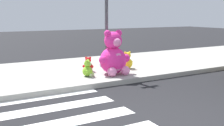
{
  "coord_description": "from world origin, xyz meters",
  "views": [
    {
      "loc": [
        -3.15,
        -3.5,
        2.02
      ],
      "look_at": [
        0.76,
        3.6,
        0.55
      ],
      "focal_mm": 43.37,
      "sensor_mm": 36.0,
      "label": 1
    }
  ],
  "objects_px": {
    "plush_lavender": "(104,61)",
    "plush_red": "(88,66)",
    "plush_yellow": "(127,62)",
    "plush_lime": "(88,70)",
    "sign_pole": "(107,19)",
    "plush_pink_large": "(114,57)"
  },
  "relations": [
    {
      "from": "sign_pole",
      "to": "plush_yellow",
      "type": "height_order",
      "value": "sign_pole"
    },
    {
      "from": "plush_lime",
      "to": "sign_pole",
      "type": "bearing_deg",
      "value": 28.87
    },
    {
      "from": "plush_red",
      "to": "plush_pink_large",
      "type": "bearing_deg",
      "value": -53.61
    },
    {
      "from": "plush_yellow",
      "to": "plush_red",
      "type": "height_order",
      "value": "plush_yellow"
    },
    {
      "from": "plush_lime",
      "to": "plush_red",
      "type": "bearing_deg",
      "value": 65.85
    },
    {
      "from": "sign_pole",
      "to": "plush_lime",
      "type": "xyz_separation_m",
      "value": [
        -0.9,
        -0.5,
        -1.49
      ]
    },
    {
      "from": "plush_red",
      "to": "plush_yellow",
      "type": "bearing_deg",
      "value": -7.67
    },
    {
      "from": "plush_pink_large",
      "to": "plush_yellow",
      "type": "distance_m",
      "value": 1.06
    },
    {
      "from": "plush_lavender",
      "to": "plush_lime",
      "type": "xyz_separation_m",
      "value": [
        -1.18,
        -1.22,
        0.0
      ]
    },
    {
      "from": "plush_lavender",
      "to": "plush_red",
      "type": "bearing_deg",
      "value": -147.58
    },
    {
      "from": "plush_pink_large",
      "to": "plush_lime",
      "type": "relative_size",
      "value": 2.7
    },
    {
      "from": "plush_yellow",
      "to": "plush_lime",
      "type": "relative_size",
      "value": 1.16
    },
    {
      "from": "plush_pink_large",
      "to": "plush_red",
      "type": "bearing_deg",
      "value": 126.39
    },
    {
      "from": "plush_red",
      "to": "plush_lavender",
      "type": "bearing_deg",
      "value": 32.42
    },
    {
      "from": "plush_lavender",
      "to": "plush_yellow",
      "type": "xyz_separation_m",
      "value": [
        0.52,
        -0.75,
        0.04
      ]
    },
    {
      "from": "plush_lavender",
      "to": "plush_yellow",
      "type": "bearing_deg",
      "value": -55.41
    },
    {
      "from": "plush_pink_large",
      "to": "plush_yellow",
      "type": "bearing_deg",
      "value": 33.42
    },
    {
      "from": "plush_lavender",
      "to": "plush_red",
      "type": "distance_m",
      "value": 1.05
    },
    {
      "from": "sign_pole",
      "to": "plush_red",
      "type": "distance_m",
      "value": 1.63
    },
    {
      "from": "plush_lavender",
      "to": "plush_red",
      "type": "relative_size",
      "value": 1.03
    },
    {
      "from": "sign_pole",
      "to": "plush_yellow",
      "type": "bearing_deg",
      "value": -2.29
    },
    {
      "from": "plush_yellow",
      "to": "plush_red",
      "type": "bearing_deg",
      "value": 172.33
    }
  ]
}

